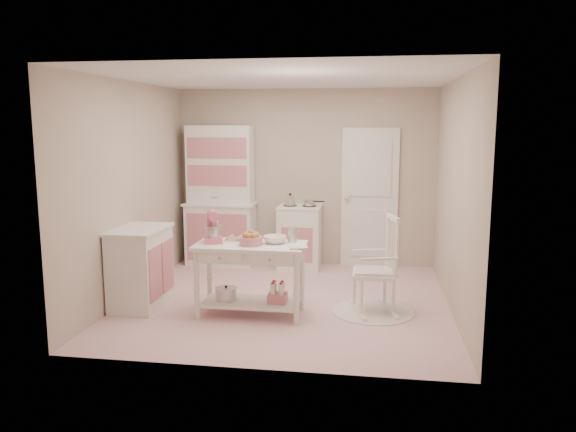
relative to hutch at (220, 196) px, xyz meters
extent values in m
plane|color=pink|center=(1.25, -1.66, -1.04)|extent=(3.80, 3.80, 0.00)
cube|color=white|center=(1.25, -1.66, 1.56)|extent=(3.80, 3.80, 0.04)
cube|color=beige|center=(1.25, 0.24, 0.26)|extent=(3.80, 0.04, 2.60)
cube|color=beige|center=(1.25, -3.56, 0.26)|extent=(3.80, 0.04, 2.60)
cube|color=beige|center=(-0.65, -1.66, 0.26)|extent=(0.04, 3.80, 2.60)
cube|color=beige|center=(3.15, -1.66, 0.26)|extent=(0.04, 3.80, 2.60)
cube|color=white|center=(2.20, 0.21, -0.02)|extent=(0.82, 0.05, 2.04)
cube|color=white|center=(0.00, 0.00, 0.00)|extent=(1.06, 0.50, 2.08)
cube|color=white|center=(1.20, -0.05, -0.58)|extent=(0.62, 0.57, 0.92)
cube|color=white|center=(-0.38, -2.09, -0.58)|extent=(0.54, 0.84, 0.92)
cylinder|color=white|center=(2.28, -1.90, -1.03)|extent=(0.92, 0.92, 0.01)
cube|color=white|center=(2.28, -1.90, -0.49)|extent=(0.65, 0.82, 1.10)
cube|color=white|center=(0.94, -2.19, -0.64)|extent=(1.20, 0.60, 0.80)
cube|color=#E6618D|center=(0.52, -2.17, -0.07)|extent=(0.29, 0.33, 0.34)
cube|color=silver|center=(0.79, -2.01, -0.23)|extent=(0.34, 0.24, 0.02)
cylinder|color=#CF7783|center=(0.96, -2.24, -0.19)|extent=(0.25, 0.25, 0.09)
imported|color=white|center=(1.20, -2.11, -0.20)|extent=(0.26, 0.26, 0.08)
cylinder|color=silver|center=(1.38, -2.03, -0.16)|extent=(0.10, 0.10, 0.17)
imported|color=white|center=(1.39, -2.31, -0.23)|extent=(0.23, 0.28, 0.02)
camera|label=1|loc=(2.24, -8.03, 1.05)|focal=35.00mm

